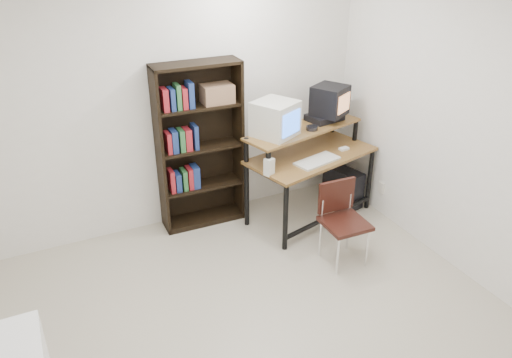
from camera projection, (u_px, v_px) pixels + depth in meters
name	position (u px, v px, depth m)	size (l,w,h in m)	color
floor	(265.00, 339.00, 3.83)	(4.00, 4.00, 0.01)	beige
back_wall	(173.00, 102.00, 4.84)	(4.00, 0.01, 2.60)	silver
right_wall	(488.00, 138.00, 4.02)	(0.01, 4.00, 2.60)	silver
computer_desk	(310.00, 156.00, 5.15)	(1.45, 0.97, 0.98)	brown
crt_monitor	(275.00, 119.00, 4.85)	(0.50, 0.50, 0.35)	beige
vcr	(324.00, 118.00, 5.29)	(0.36, 0.26, 0.08)	black
crt_tv	(330.00, 100.00, 5.19)	(0.44, 0.43, 0.31)	black
cd_spindle	(312.00, 129.00, 5.04)	(0.12, 0.12, 0.05)	#26262B
keyboard	(317.00, 162.00, 4.95)	(0.47, 0.21, 0.04)	beige
mousepad	(345.00, 151.00, 5.23)	(0.22, 0.18, 0.01)	black
mouse	(344.00, 149.00, 5.21)	(0.10, 0.06, 0.03)	white
desk_speaker	(269.00, 167.00, 4.68)	(0.08, 0.07, 0.17)	beige
pc_tower	(343.00, 187.00, 5.60)	(0.20, 0.45, 0.42)	black
school_chair	(342.00, 215.00, 4.56)	(0.40, 0.40, 0.77)	black
bookshelf	(199.00, 144.00, 4.99)	(0.86, 0.31, 1.70)	black
wall_outlet	(381.00, 188.00, 5.39)	(0.02, 0.08, 0.12)	beige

